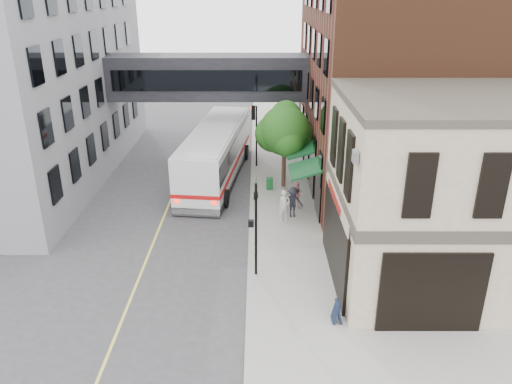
{
  "coord_description": "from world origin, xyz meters",
  "views": [
    {
      "loc": [
        0.44,
        -17.85,
        12.45
      ],
      "look_at": [
        0.4,
        4.35,
        3.28
      ],
      "focal_mm": 35.0,
      "sensor_mm": 36.0,
      "label": 1
    }
  ],
  "objects_px": {
    "bus": "(216,151)",
    "newspaper_box": "(270,184)",
    "pedestrian_a": "(284,206)",
    "pedestrian_c": "(293,202)",
    "pedestrian_b": "(297,195)",
    "sandwich_board": "(337,311)"
  },
  "relations": [
    {
      "from": "pedestrian_a",
      "to": "newspaper_box",
      "type": "relative_size",
      "value": 2.25
    },
    {
      "from": "sandwich_board",
      "to": "pedestrian_b",
      "type": "bearing_deg",
      "value": 91.15
    },
    {
      "from": "pedestrian_c",
      "to": "sandwich_board",
      "type": "height_order",
      "value": "pedestrian_c"
    },
    {
      "from": "bus",
      "to": "newspaper_box",
      "type": "bearing_deg",
      "value": -33.59
    },
    {
      "from": "pedestrian_b",
      "to": "newspaper_box",
      "type": "bearing_deg",
      "value": 125.45
    },
    {
      "from": "bus",
      "to": "sandwich_board",
      "type": "relative_size",
      "value": 14.66
    },
    {
      "from": "bus",
      "to": "sandwich_board",
      "type": "bearing_deg",
      "value": -69.92
    },
    {
      "from": "pedestrian_b",
      "to": "pedestrian_c",
      "type": "height_order",
      "value": "pedestrian_c"
    },
    {
      "from": "newspaper_box",
      "to": "pedestrian_a",
      "type": "bearing_deg",
      "value": -85.28
    },
    {
      "from": "pedestrian_b",
      "to": "sandwich_board",
      "type": "height_order",
      "value": "pedestrian_b"
    },
    {
      "from": "bus",
      "to": "sandwich_board",
      "type": "distance_m",
      "value": 17.42
    },
    {
      "from": "bus",
      "to": "newspaper_box",
      "type": "relative_size",
      "value": 16.63
    },
    {
      "from": "pedestrian_b",
      "to": "newspaper_box",
      "type": "height_order",
      "value": "pedestrian_b"
    },
    {
      "from": "pedestrian_a",
      "to": "pedestrian_c",
      "type": "xyz_separation_m",
      "value": [
        0.51,
        0.5,
        -0.01
      ]
    },
    {
      "from": "pedestrian_b",
      "to": "sandwich_board",
      "type": "relative_size",
      "value": 1.77
    },
    {
      "from": "bus",
      "to": "pedestrian_c",
      "type": "relative_size",
      "value": 7.44
    },
    {
      "from": "bus",
      "to": "newspaper_box",
      "type": "xyz_separation_m",
      "value": [
        3.62,
        -2.41,
        -1.43
      ]
    },
    {
      "from": "bus",
      "to": "pedestrian_a",
      "type": "xyz_separation_m",
      "value": [
        4.34,
        -7.07,
        -0.93
      ]
    },
    {
      "from": "bus",
      "to": "sandwich_board",
      "type": "xyz_separation_m",
      "value": [
        5.96,
        -16.31,
        -1.38
      ]
    },
    {
      "from": "bus",
      "to": "pedestrian_b",
      "type": "height_order",
      "value": "bus"
    },
    {
      "from": "pedestrian_a",
      "to": "newspaper_box",
      "type": "bearing_deg",
      "value": 81.66
    },
    {
      "from": "pedestrian_b",
      "to": "pedestrian_a",
      "type": "bearing_deg",
      "value": -108.6
    }
  ]
}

